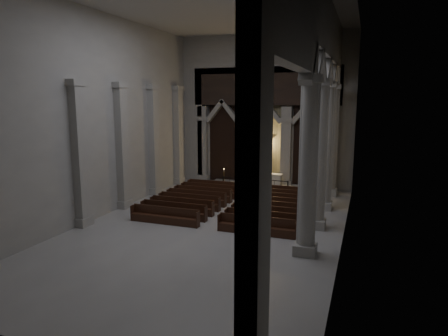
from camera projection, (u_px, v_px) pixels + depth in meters
name	position (u px, v px, depth m)	size (l,w,h in m)	color
room	(212.00, 87.00, 21.09)	(24.00, 24.10, 12.00)	#9F9C97
sanctuary_wall	(265.00, 104.00, 31.95)	(14.00, 0.77, 12.00)	#A39F98
right_arcade	(321.00, 83.00, 20.44)	(1.00, 24.00, 12.00)	#A39F98
left_pilasters	(139.00, 145.00, 27.21)	(0.60, 13.00, 8.03)	#A39F98
sanctuary_step	(261.00, 186.00, 32.20)	(8.50, 2.60, 0.15)	#A39F98
altar	(270.00, 180.00, 31.82)	(1.91, 0.76, 0.97)	beige
altar_rail	(255.00, 183.00, 30.39)	(5.18, 0.09, 1.02)	black
candle_stand_left	(224.00, 182.00, 32.13)	(0.25, 0.25, 1.49)	olive
candle_stand_right	(301.00, 187.00, 30.29)	(0.25, 0.25, 1.49)	olive
pews	(232.00, 205.00, 25.39)	(9.61, 8.26, 0.94)	black
worshipper	(269.00, 188.00, 28.83)	(0.47, 0.31, 1.28)	black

